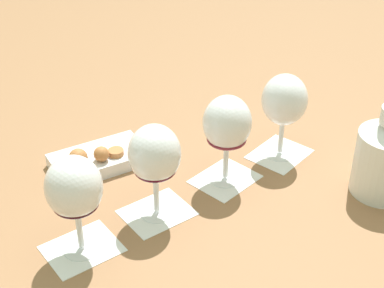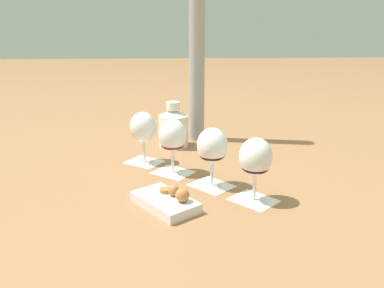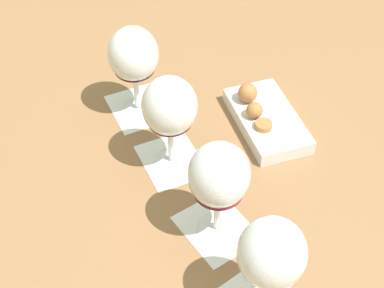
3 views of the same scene
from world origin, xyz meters
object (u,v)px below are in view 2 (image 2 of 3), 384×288
(wine_glass_3, at_px, (256,159))
(ceramic_vase, at_px, (174,127))
(umbrella_pole, at_px, (197,39))
(wine_glass_0, at_px, (143,129))
(snack_dish, at_px, (167,201))
(wine_glass_2, at_px, (212,148))
(wine_glass_1, at_px, (172,137))

(wine_glass_3, relative_size, ceramic_vase, 1.00)
(wine_glass_3, distance_m, umbrella_pole, 0.66)
(wine_glass_0, relative_size, ceramic_vase, 1.00)
(wine_glass_3, bearing_deg, snack_dish, -172.51)
(wine_glass_2, bearing_deg, wine_glass_1, 135.31)
(wine_glass_0, xyz_separation_m, umbrella_pole, (0.19, 0.27, 0.27))
(wine_glass_1, bearing_deg, wine_glass_2, -44.69)
(snack_dish, bearing_deg, wine_glass_2, 46.52)
(wine_glass_1, xyz_separation_m, ceramic_vase, (0.00, 0.28, -0.04))
(umbrella_pole, bearing_deg, wine_glass_1, -104.27)
(wine_glass_2, relative_size, snack_dish, 0.84)
(wine_glass_3, bearing_deg, wine_glass_2, 134.64)
(wine_glass_2, relative_size, wine_glass_3, 1.00)
(wine_glass_3, relative_size, snack_dish, 0.84)
(snack_dish, bearing_deg, ceramic_vase, 87.98)
(wine_glass_3, bearing_deg, umbrella_pole, 101.43)
(wine_glass_2, relative_size, umbrella_pole, 0.22)
(wine_glass_2, distance_m, snack_dish, 0.21)
(ceramic_vase, xyz_separation_m, umbrella_pole, (0.09, 0.09, 0.32))
(snack_dish, bearing_deg, umbrella_pole, 79.85)
(wine_glass_0, distance_m, umbrella_pole, 0.43)
(wine_glass_1, relative_size, wine_glass_3, 1.00)
(wine_glass_0, height_order, ceramic_vase, wine_glass_0)
(wine_glass_1, height_order, ceramic_vase, wine_glass_1)
(ceramic_vase, distance_m, snack_dish, 0.53)
(wine_glass_2, height_order, wine_glass_3, same)
(wine_glass_2, bearing_deg, ceramic_vase, 105.50)
(ceramic_vase, bearing_deg, wine_glass_2, -74.50)
(wine_glass_0, bearing_deg, wine_glass_1, -46.48)
(wine_glass_1, xyz_separation_m, snack_dish, (-0.02, -0.24, -0.10))
(wine_glass_0, distance_m, wine_glass_1, 0.14)
(wine_glass_1, distance_m, ceramic_vase, 0.28)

